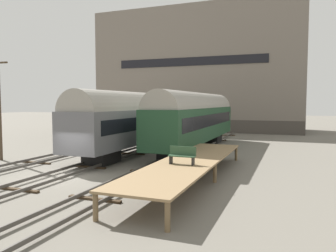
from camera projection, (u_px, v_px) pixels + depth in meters
The scene contains 9 objects.
ground_plane at pixel (58, 177), 18.75m from camera, with size 200.00×200.00×0.00m, color #6B665B.
track_left at pixel (0, 169), 20.30m from camera, with size 2.60×60.00×0.26m.
track_middle at pixel (58, 175), 18.74m from camera, with size 2.60×60.00×0.26m.
track_right at pixel (127, 182), 17.18m from camera, with size 2.60×60.00×0.26m.
train_car_green at pixel (196, 117), 29.49m from camera, with size 2.93×18.61×5.18m.
train_car_grey at pixel (138, 118), 28.43m from camera, with size 3.10×18.31×5.16m.
station_platform at pixel (190, 162), 17.96m from camera, with size 3.09×14.61×1.13m.
bench at pixel (182, 155), 16.75m from camera, with size 1.40×0.40×0.91m.
warehouse_building at pixel (199, 71), 52.18m from camera, with size 31.53×10.65×18.49m.
Camera 1 is at (12.45, -15.06, 4.29)m, focal length 35.00 mm.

